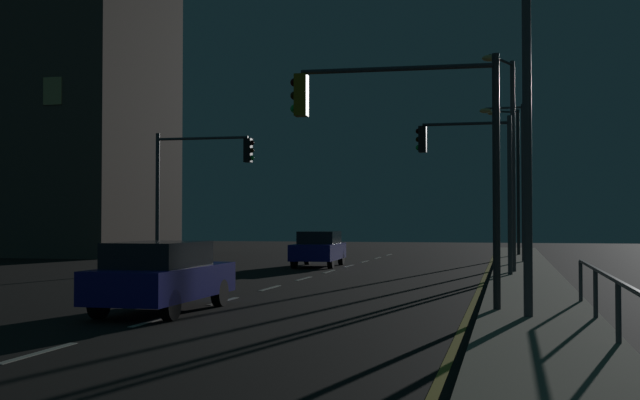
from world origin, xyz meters
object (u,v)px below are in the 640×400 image
(car_oncoming, at_px, (319,248))
(street_lamp_mid_block, at_px, (514,169))
(traffic_light_mid_left, at_px, (470,164))
(street_lamp_median, at_px, (525,68))
(street_lamp_across_street, at_px, (516,167))
(street_lamp_corner, at_px, (509,144))
(car, at_px, (162,275))
(traffic_light_far_center, at_px, (404,129))
(traffic_light_near_right, at_px, (198,173))

(car_oncoming, bearing_deg, street_lamp_mid_block, 52.80)
(car_oncoming, relative_size, traffic_light_mid_left, 0.80)
(street_lamp_median, bearing_deg, traffic_light_mid_left, 97.95)
(street_lamp_across_street, relative_size, street_lamp_corner, 0.93)
(car, distance_m, street_lamp_median, 8.97)
(car, height_order, street_lamp_median, street_lamp_median)
(street_lamp_across_street, bearing_deg, street_lamp_corner, -92.34)
(car, height_order, traffic_light_far_center, traffic_light_far_center)
(street_lamp_across_street, distance_m, street_lamp_mid_block, 7.44)
(car, height_order, traffic_light_mid_left, traffic_light_mid_left)
(traffic_light_near_right, xyz_separation_m, traffic_light_mid_left, (10.81, -0.98, 0.11))
(car, bearing_deg, traffic_light_far_center, 10.60)
(car_oncoming, distance_m, traffic_light_near_right, 6.83)
(traffic_light_mid_left, bearing_deg, street_lamp_across_street, 79.83)
(traffic_light_far_center, distance_m, street_lamp_corner, 13.09)
(car_oncoming, height_order, street_lamp_median, street_lamp_median)
(traffic_light_far_center, xyz_separation_m, street_lamp_mid_block, (2.52, 28.34, 0.93))
(car, xyz_separation_m, car_oncoming, (-0.77, 18.03, 0.00))
(traffic_light_near_right, bearing_deg, street_lamp_median, -46.47)
(car_oncoming, bearing_deg, car, -87.55)
(car, relative_size, street_lamp_across_street, 0.59)
(street_lamp_across_street, height_order, street_lamp_median, street_lamp_median)
(traffic_light_near_right, bearing_deg, street_lamp_across_street, 34.30)
(street_lamp_median, bearing_deg, street_lamp_corner, 91.35)
(traffic_light_mid_left, relative_size, street_lamp_mid_block, 0.69)
(car_oncoming, height_order, traffic_light_mid_left, traffic_light_mid_left)
(car, distance_m, street_lamp_across_street, 23.58)
(traffic_light_mid_left, height_order, street_lamp_corner, street_lamp_corner)
(traffic_light_mid_left, height_order, street_lamp_across_street, street_lamp_across_street)
(traffic_light_far_center, xyz_separation_m, traffic_light_near_right, (-9.93, 12.38, -0.09))
(car, xyz_separation_m, street_lamp_across_street, (7.87, 21.91, 3.77))
(car, relative_size, traffic_light_far_center, 0.80)
(street_lamp_mid_block, bearing_deg, traffic_light_near_right, -127.96)
(street_lamp_corner, xyz_separation_m, street_lamp_median, (0.32, -13.65, 0.23))
(car, relative_size, street_lamp_mid_block, 0.54)
(street_lamp_corner, bearing_deg, traffic_light_near_right, -177.72)
(traffic_light_near_right, distance_m, street_lamp_median, 18.20)
(traffic_light_mid_left, xyz_separation_m, street_lamp_corner, (1.38, 1.47, 0.84))
(car_oncoming, xyz_separation_m, traffic_light_far_center, (6.06, -17.04, 3.23))
(car, xyz_separation_m, traffic_light_near_right, (-4.65, 13.37, 3.14))
(street_lamp_median, bearing_deg, street_lamp_mid_block, 90.11)
(street_lamp_mid_block, bearing_deg, car, -104.90)
(car, xyz_separation_m, street_lamp_mid_block, (7.80, 29.33, 4.17))
(traffic_light_near_right, xyz_separation_m, street_lamp_median, (12.51, -13.17, 1.18))
(traffic_light_near_right, xyz_separation_m, street_lamp_mid_block, (12.45, 15.96, 1.03))
(car, relative_size, traffic_light_near_right, 0.78)
(traffic_light_mid_left, distance_m, street_lamp_across_street, 9.69)
(car_oncoming, relative_size, street_lamp_across_street, 0.61)
(traffic_light_near_right, height_order, street_lamp_corner, street_lamp_corner)
(traffic_light_near_right, distance_m, street_lamp_corner, 12.23)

